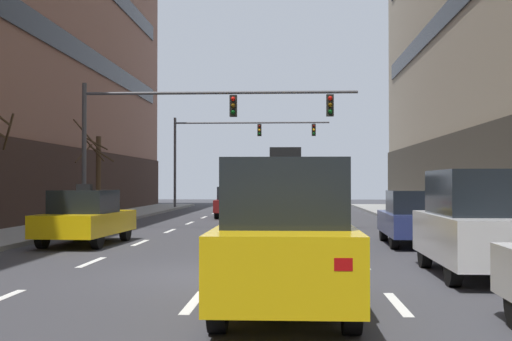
% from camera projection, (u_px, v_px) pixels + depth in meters
% --- Properties ---
extents(ground_plane, '(120.00, 120.00, 0.00)m').
position_uv_depth(ground_plane, '(216.00, 275.00, 13.29)').
color(ground_plane, '#38383D').
extents(lane_stripe_l1_s4, '(0.16, 2.00, 0.01)m').
position_uv_depth(lane_stripe_l1_s4, '(92.00, 262.00, 15.45)').
color(lane_stripe_l1_s4, silver).
rests_on(lane_stripe_l1_s4, ground).
extents(lane_stripe_l1_s5, '(0.16, 2.00, 0.01)m').
position_uv_depth(lane_stripe_l1_s5, '(140.00, 243.00, 20.44)').
color(lane_stripe_l1_s5, silver).
rests_on(lane_stripe_l1_s5, ground).
extents(lane_stripe_l1_s6, '(0.16, 2.00, 0.01)m').
position_uv_depth(lane_stripe_l1_s6, '(170.00, 231.00, 25.43)').
color(lane_stripe_l1_s6, silver).
rests_on(lane_stripe_l1_s6, ground).
extents(lane_stripe_l1_s7, '(0.16, 2.00, 0.01)m').
position_uv_depth(lane_stripe_l1_s7, '(190.00, 223.00, 30.43)').
color(lane_stripe_l1_s7, silver).
rests_on(lane_stripe_l1_s7, ground).
extents(lane_stripe_l1_s8, '(0.16, 2.00, 0.01)m').
position_uv_depth(lane_stripe_l1_s8, '(204.00, 217.00, 35.42)').
color(lane_stripe_l1_s8, silver).
rests_on(lane_stripe_l1_s8, ground).
extents(lane_stripe_l1_s9, '(0.16, 2.00, 0.01)m').
position_uv_depth(lane_stripe_l1_s9, '(215.00, 213.00, 40.41)').
color(lane_stripe_l1_s9, silver).
rests_on(lane_stripe_l1_s9, ground).
extents(lane_stripe_l1_s10, '(0.16, 2.00, 0.01)m').
position_uv_depth(lane_stripe_l1_s10, '(223.00, 210.00, 45.40)').
color(lane_stripe_l1_s10, silver).
rests_on(lane_stripe_l1_s10, ground).
extents(lane_stripe_l2_s3, '(0.16, 2.00, 0.01)m').
position_uv_depth(lane_stripe_l2_s3, '(194.00, 302.00, 10.29)').
color(lane_stripe_l2_s3, silver).
rests_on(lane_stripe_l2_s3, ground).
extents(lane_stripe_l2_s4, '(0.16, 2.00, 0.01)m').
position_uv_depth(lane_stripe_l2_s4, '(226.00, 263.00, 15.29)').
color(lane_stripe_l2_s4, silver).
rests_on(lane_stripe_l2_s4, ground).
extents(lane_stripe_l2_s5, '(0.16, 2.00, 0.01)m').
position_uv_depth(lane_stripe_l2_s5, '(242.00, 243.00, 20.28)').
color(lane_stripe_l2_s5, silver).
rests_on(lane_stripe_l2_s5, ground).
extents(lane_stripe_l2_s6, '(0.16, 2.00, 0.01)m').
position_uv_depth(lane_stripe_l2_s6, '(251.00, 231.00, 25.27)').
color(lane_stripe_l2_s6, silver).
rests_on(lane_stripe_l2_s6, ground).
extents(lane_stripe_l2_s7, '(0.16, 2.00, 0.01)m').
position_uv_depth(lane_stripe_l2_s7, '(258.00, 223.00, 30.26)').
color(lane_stripe_l2_s7, silver).
rests_on(lane_stripe_l2_s7, ground).
extents(lane_stripe_l2_s8, '(0.16, 2.00, 0.01)m').
position_uv_depth(lane_stripe_l2_s8, '(263.00, 217.00, 35.26)').
color(lane_stripe_l2_s8, silver).
rests_on(lane_stripe_l2_s8, ground).
extents(lane_stripe_l2_s9, '(0.16, 2.00, 0.01)m').
position_uv_depth(lane_stripe_l2_s9, '(266.00, 213.00, 40.25)').
color(lane_stripe_l2_s9, silver).
rests_on(lane_stripe_l2_s9, ground).
extents(lane_stripe_l2_s10, '(0.16, 2.00, 0.01)m').
position_uv_depth(lane_stripe_l2_s10, '(269.00, 210.00, 45.24)').
color(lane_stripe_l2_s10, silver).
rests_on(lane_stripe_l2_s10, ground).
extents(lane_stripe_l3_s3, '(0.16, 2.00, 0.01)m').
position_uv_depth(lane_stripe_l3_s3, '(398.00, 304.00, 10.13)').
color(lane_stripe_l3_s3, silver).
rests_on(lane_stripe_l3_s3, ground).
extents(lane_stripe_l3_s4, '(0.16, 2.00, 0.01)m').
position_uv_depth(lane_stripe_l3_s4, '(362.00, 264.00, 15.12)').
color(lane_stripe_l3_s4, silver).
rests_on(lane_stripe_l3_s4, ground).
extents(lane_stripe_l3_s5, '(0.16, 2.00, 0.01)m').
position_uv_depth(lane_stripe_l3_s5, '(345.00, 244.00, 20.12)').
color(lane_stripe_l3_s5, silver).
rests_on(lane_stripe_l3_s5, ground).
extents(lane_stripe_l3_s6, '(0.16, 2.00, 0.01)m').
position_uv_depth(lane_stripe_l3_s6, '(334.00, 232.00, 25.11)').
color(lane_stripe_l3_s6, silver).
rests_on(lane_stripe_l3_s6, ground).
extents(lane_stripe_l3_s7, '(0.16, 2.00, 0.01)m').
position_uv_depth(lane_stripe_l3_s7, '(327.00, 223.00, 30.10)').
color(lane_stripe_l3_s7, silver).
rests_on(lane_stripe_l3_s7, ground).
extents(lane_stripe_l3_s8, '(0.16, 2.00, 0.01)m').
position_uv_depth(lane_stripe_l3_s8, '(322.00, 218.00, 35.09)').
color(lane_stripe_l3_s8, silver).
rests_on(lane_stripe_l3_s8, ground).
extents(lane_stripe_l3_s9, '(0.16, 2.00, 0.01)m').
position_uv_depth(lane_stripe_l3_s9, '(318.00, 213.00, 40.09)').
color(lane_stripe_l3_s9, silver).
rests_on(lane_stripe_l3_s9, ground).
extents(lane_stripe_l3_s10, '(0.16, 2.00, 0.01)m').
position_uv_depth(lane_stripe_l3_s10, '(315.00, 210.00, 45.08)').
color(lane_stripe_l3_s10, silver).
rests_on(lane_stripe_l3_s10, ground).
extents(taxi_driving_0, '(1.92, 4.48, 1.86)m').
position_uv_depth(taxi_driving_0, '(294.00, 216.00, 20.44)').
color(taxi_driving_0, black).
rests_on(taxi_driving_0, ground).
extents(car_driving_1, '(1.91, 4.51, 2.18)m').
position_uv_depth(car_driving_1, '(291.00, 199.00, 31.73)').
color(car_driving_1, black).
rests_on(car_driving_1, ground).
extents(car_driving_2, '(1.98, 4.41, 1.63)m').
position_uv_depth(car_driving_2, '(233.00, 202.00, 35.25)').
color(car_driving_2, black).
rests_on(car_driving_2, ground).
extents(taxi_driving_3, '(2.02, 4.42, 1.80)m').
position_uv_depth(taxi_driving_3, '(86.00, 218.00, 19.85)').
color(taxi_driving_3, black).
rests_on(taxi_driving_3, ground).
extents(taxi_driving_4, '(1.89, 4.49, 2.35)m').
position_uv_depth(taxi_driving_4, '(286.00, 236.00, 9.54)').
color(taxi_driving_4, black).
rests_on(taxi_driving_4, ground).
extents(car_parked_1, '(1.86, 4.35, 2.10)m').
position_uv_depth(car_parked_1, '(478.00, 223.00, 13.14)').
color(car_parked_1, black).
rests_on(car_parked_1, ground).
extents(car_parked_2, '(1.91, 4.35, 1.61)m').
position_uv_depth(car_parked_2, '(415.00, 218.00, 19.72)').
color(car_parked_2, black).
rests_on(car_parked_2, ground).
extents(traffic_signal_0, '(10.81, 0.35, 5.64)m').
position_uv_depth(traffic_signal_0, '(186.00, 120.00, 26.05)').
color(traffic_signal_0, '#4C4C51').
rests_on(traffic_signal_0, sidewalk_left).
extents(traffic_signal_1, '(10.90, 0.34, 6.28)m').
position_uv_depth(traffic_signal_1, '(230.00, 141.00, 46.65)').
color(traffic_signal_1, '#4C4C51').
rests_on(traffic_signal_1, sidewalk_left).
extents(street_tree_1, '(1.90, 2.03, 4.64)m').
position_uv_depth(street_tree_1, '(97.00, 173.00, 30.97)').
color(street_tree_1, '#4C3823').
rests_on(street_tree_1, sidewalk_left).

